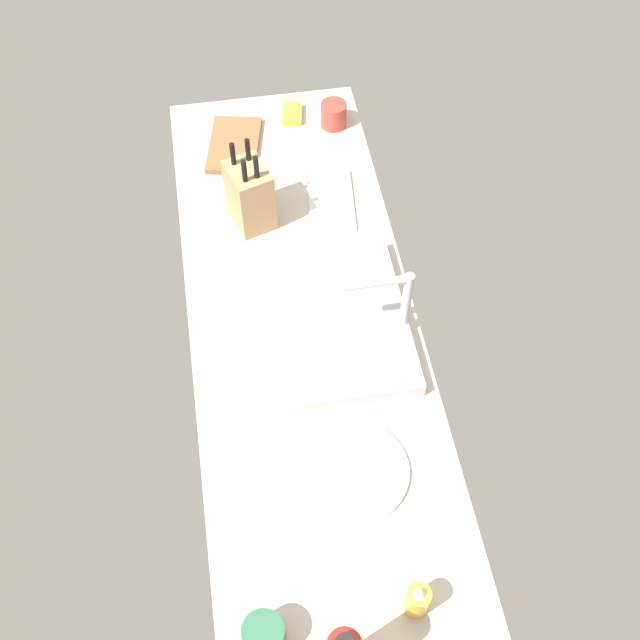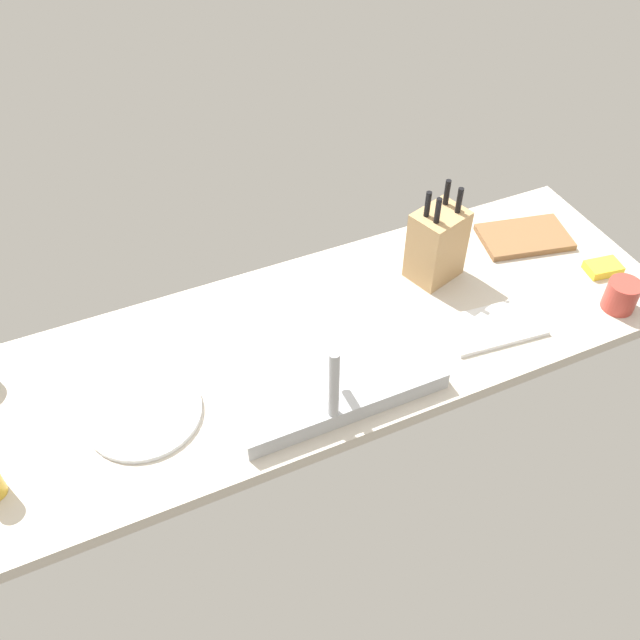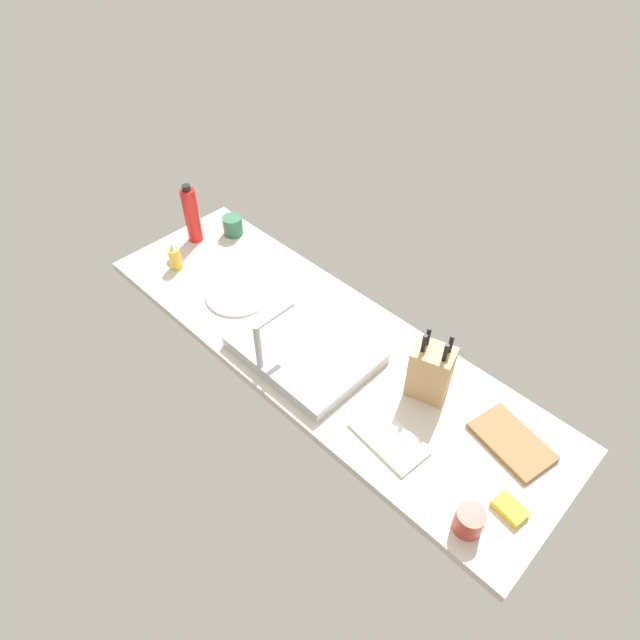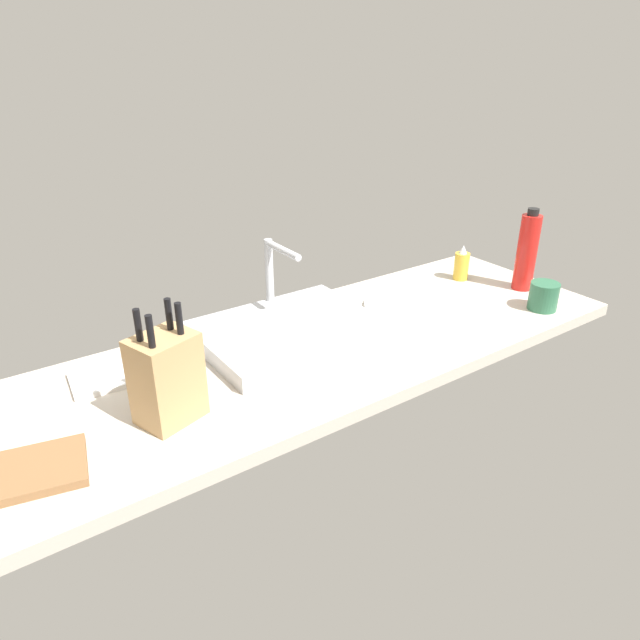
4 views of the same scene
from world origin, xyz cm
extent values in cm
cube|color=beige|center=(0.00, 0.00, 1.75)|extent=(187.08, 59.14, 3.50)
cube|color=#B7BABF|center=(0.34, 7.81, 5.77)|extent=(47.53, 35.97, 4.55)
cylinder|color=#B7BABF|center=(4.24, 24.57, 15.10)|extent=(2.40, 2.40, 23.20)
cylinder|color=#B7BABF|center=(4.24, 16.67, 25.70)|extent=(2.00, 15.79, 2.00)
cylinder|color=#B7BABF|center=(7.74, 24.57, 5.50)|extent=(1.60, 1.60, 4.00)
cube|color=tan|center=(-40.44, -9.02, 13.29)|extent=(15.30, 13.52, 19.58)
cylinder|color=black|center=(-43.43, -12.20, 26.50)|extent=(1.76, 1.76, 6.85)
cylinder|color=black|center=(-44.39, -8.10, 26.50)|extent=(1.76, 1.76, 6.85)
cylinder|color=black|center=(-36.62, -9.91, 26.50)|extent=(1.76, 1.76, 6.85)
cylinder|color=black|center=(-37.49, -6.67, 26.50)|extent=(1.76, 1.76, 6.85)
cube|color=brown|center=(-71.21, -11.01, 4.40)|extent=(26.82, 19.68, 1.80)
cylinder|color=gold|center=(72.16, 11.84, 8.16)|extent=(5.01, 5.01, 9.32)
cone|color=silver|center=(72.16, 11.84, 14.22)|extent=(2.76, 2.76, 2.80)
cylinder|color=red|center=(82.41, -5.53, 15.81)|extent=(6.41, 6.41, 24.61)
cylinder|color=black|center=(82.41, -5.53, 29.21)|extent=(3.52, 3.52, 2.20)
cylinder|color=white|center=(40.55, 5.02, 4.10)|extent=(25.41, 25.41, 1.20)
cube|color=white|center=(-43.60, 14.32, 4.10)|extent=(24.96, 15.24, 1.20)
cylinder|color=#2D6647|center=(73.69, -19.64, 7.72)|extent=(8.62, 8.62, 8.45)
camera|label=1|loc=(112.80, -14.91, 171.04)|focal=44.11mm
camera|label=2|loc=(42.40, 102.81, 124.14)|focal=38.47mm
camera|label=3|loc=(-92.89, 94.58, 148.32)|focal=30.49mm
camera|label=4|loc=(-73.36, -111.58, 75.95)|focal=32.30mm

